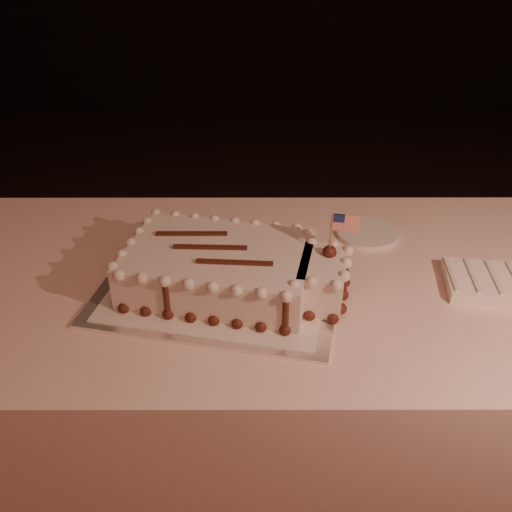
{
  "coord_description": "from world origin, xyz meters",
  "views": [
    {
      "loc": [
        -0.29,
        -0.48,
        1.5
      ],
      "look_at": [
        -0.29,
        0.55,
        0.84
      ],
      "focal_mm": 40.0,
      "sensor_mm": 36.0,
      "label": 1
    }
  ],
  "objects_px": {
    "cake_board": "(220,287)",
    "sheet_cake": "(232,269)",
    "napkin_stack": "(493,283)",
    "banquet_table": "(365,392)",
    "side_plate": "(367,233)"
  },
  "relations": [
    {
      "from": "cake_board",
      "to": "napkin_stack",
      "type": "xyz_separation_m",
      "value": [
        0.61,
        0.0,
        0.01
      ]
    },
    {
      "from": "sheet_cake",
      "to": "side_plate",
      "type": "distance_m",
      "value": 0.42
    },
    {
      "from": "sheet_cake",
      "to": "banquet_table",
      "type": "bearing_deg",
      "value": 8.8
    },
    {
      "from": "banquet_table",
      "to": "napkin_stack",
      "type": "bearing_deg",
      "value": -10.88
    },
    {
      "from": "banquet_table",
      "to": "cake_board",
      "type": "bearing_deg",
      "value": -172.7
    },
    {
      "from": "cake_board",
      "to": "side_plate",
      "type": "xyz_separation_m",
      "value": [
        0.37,
        0.23,
        0.0
      ]
    },
    {
      "from": "cake_board",
      "to": "side_plate",
      "type": "relative_size",
      "value": 3.31
    },
    {
      "from": "banquet_table",
      "to": "cake_board",
      "type": "height_order",
      "value": "cake_board"
    },
    {
      "from": "banquet_table",
      "to": "napkin_stack",
      "type": "distance_m",
      "value": 0.46
    },
    {
      "from": "napkin_stack",
      "to": "side_plate",
      "type": "relative_size",
      "value": 1.4
    },
    {
      "from": "cake_board",
      "to": "napkin_stack",
      "type": "relative_size",
      "value": 2.36
    },
    {
      "from": "cake_board",
      "to": "side_plate",
      "type": "bearing_deg",
      "value": 44.63
    },
    {
      "from": "cake_board",
      "to": "sheet_cake",
      "type": "distance_m",
      "value": 0.06
    },
    {
      "from": "cake_board",
      "to": "napkin_stack",
      "type": "bearing_deg",
      "value": 12.25
    },
    {
      "from": "napkin_stack",
      "to": "cake_board",
      "type": "bearing_deg",
      "value": -179.8
    }
  ]
}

